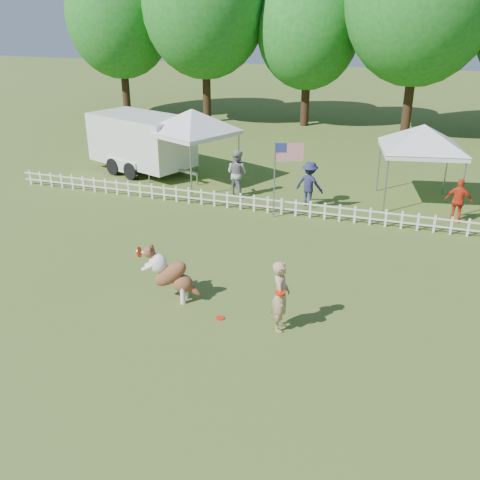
{
  "coord_description": "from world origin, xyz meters",
  "views": [
    {
      "loc": [
        4.1,
        -9.86,
        6.52
      ],
      "look_at": [
        -0.03,
        2.0,
        1.1
      ],
      "focal_mm": 40.0,
      "sensor_mm": 36.0,
      "label": 1
    }
  ],
  "objects_px": {
    "canopy_tent_right": "(419,165)",
    "spectator_c": "(459,201)",
    "flag_pole": "(274,180)",
    "cargo_trailer": "(142,143)",
    "spectator_b": "(309,184)",
    "frisbee_on_turf": "(220,318)",
    "spectator_a": "(237,173)",
    "handler": "(281,296)",
    "canopy_tent_left": "(193,147)",
    "dog": "(172,274)"
  },
  "relations": [
    {
      "from": "handler",
      "to": "spectator_b",
      "type": "relative_size",
      "value": 1.02
    },
    {
      "from": "handler",
      "to": "cargo_trailer",
      "type": "relative_size",
      "value": 0.29
    },
    {
      "from": "frisbee_on_turf",
      "to": "canopy_tent_left",
      "type": "distance_m",
      "value": 10.74
    },
    {
      "from": "cargo_trailer",
      "to": "spectator_b",
      "type": "bearing_deg",
      "value": 5.51
    },
    {
      "from": "cargo_trailer",
      "to": "canopy_tent_right",
      "type": "bearing_deg",
      "value": 17.65
    },
    {
      "from": "frisbee_on_turf",
      "to": "canopy_tent_left",
      "type": "bearing_deg",
      "value": 116.9
    },
    {
      "from": "canopy_tent_left",
      "to": "flag_pole",
      "type": "height_order",
      "value": "canopy_tent_left"
    },
    {
      "from": "frisbee_on_turf",
      "to": "spectator_b",
      "type": "relative_size",
      "value": 0.13
    },
    {
      "from": "spectator_a",
      "to": "spectator_b",
      "type": "bearing_deg",
      "value": -166.35
    },
    {
      "from": "dog",
      "to": "spectator_a",
      "type": "xyz_separation_m",
      "value": [
        -1.18,
        8.04,
        0.18
      ]
    },
    {
      "from": "cargo_trailer",
      "to": "canopy_tent_left",
      "type": "bearing_deg",
      "value": 4.06
    },
    {
      "from": "spectator_b",
      "to": "spectator_c",
      "type": "distance_m",
      "value": 5.0
    },
    {
      "from": "handler",
      "to": "spectator_c",
      "type": "bearing_deg",
      "value": -36.54
    },
    {
      "from": "spectator_b",
      "to": "frisbee_on_turf",
      "type": "bearing_deg",
      "value": 103.23
    },
    {
      "from": "spectator_a",
      "to": "flag_pole",
      "type": "bearing_deg",
      "value": 155.21
    },
    {
      "from": "frisbee_on_turf",
      "to": "canopy_tent_right",
      "type": "height_order",
      "value": "canopy_tent_right"
    },
    {
      "from": "handler",
      "to": "canopy_tent_left",
      "type": "distance_m",
      "value": 11.32
    },
    {
      "from": "frisbee_on_turf",
      "to": "handler",
      "type": "bearing_deg",
      "value": 1.87
    },
    {
      "from": "canopy_tent_right",
      "to": "cargo_trailer",
      "type": "height_order",
      "value": "canopy_tent_right"
    },
    {
      "from": "canopy_tent_right",
      "to": "flag_pole",
      "type": "distance_m",
      "value": 5.47
    },
    {
      "from": "frisbee_on_turf",
      "to": "canopy_tent_right",
      "type": "bearing_deg",
      "value": 68.64
    },
    {
      "from": "canopy_tent_right",
      "to": "spectator_c",
      "type": "bearing_deg",
      "value": -60.21
    },
    {
      "from": "cargo_trailer",
      "to": "spectator_b",
      "type": "distance_m",
      "value": 8.08
    },
    {
      "from": "cargo_trailer",
      "to": "spectator_c",
      "type": "distance_m",
      "value": 12.98
    },
    {
      "from": "handler",
      "to": "spectator_a",
      "type": "distance_m",
      "value": 9.31
    },
    {
      "from": "spectator_c",
      "to": "frisbee_on_turf",
      "type": "bearing_deg",
      "value": 64.73
    },
    {
      "from": "handler",
      "to": "flag_pole",
      "type": "height_order",
      "value": "flag_pole"
    },
    {
      "from": "canopy_tent_left",
      "to": "flag_pole",
      "type": "relative_size",
      "value": 1.12
    },
    {
      "from": "canopy_tent_left",
      "to": "spectator_a",
      "type": "bearing_deg",
      "value": -0.62
    },
    {
      "from": "handler",
      "to": "canopy_tent_right",
      "type": "relative_size",
      "value": 0.58
    },
    {
      "from": "spectator_b",
      "to": "spectator_c",
      "type": "height_order",
      "value": "spectator_b"
    },
    {
      "from": "canopy_tent_right",
      "to": "cargo_trailer",
      "type": "relative_size",
      "value": 0.5
    },
    {
      "from": "frisbee_on_turf",
      "to": "spectator_c",
      "type": "xyz_separation_m",
      "value": [
        5.23,
        8.24,
        0.74
      ]
    },
    {
      "from": "dog",
      "to": "spectator_c",
      "type": "bearing_deg",
      "value": 40.44
    },
    {
      "from": "canopy_tent_left",
      "to": "spectator_a",
      "type": "height_order",
      "value": "canopy_tent_left"
    },
    {
      "from": "spectator_c",
      "to": "canopy_tent_right",
      "type": "bearing_deg",
      "value": -41.95
    },
    {
      "from": "spectator_a",
      "to": "spectator_c",
      "type": "height_order",
      "value": "spectator_a"
    },
    {
      "from": "handler",
      "to": "frisbee_on_turf",
      "type": "xyz_separation_m",
      "value": [
        -1.4,
        -0.05,
        -0.81
      ]
    },
    {
      "from": "dog",
      "to": "canopy_tent_right",
      "type": "relative_size",
      "value": 0.5
    },
    {
      "from": "dog",
      "to": "canopy_tent_left",
      "type": "bearing_deg",
      "value": 101.38
    },
    {
      "from": "frisbee_on_turf",
      "to": "cargo_trailer",
      "type": "height_order",
      "value": "cargo_trailer"
    },
    {
      "from": "canopy_tent_right",
      "to": "flag_pole",
      "type": "bearing_deg",
      "value": -156.17
    },
    {
      "from": "handler",
      "to": "canopy_tent_left",
      "type": "relative_size",
      "value": 0.56
    },
    {
      "from": "spectator_a",
      "to": "spectator_b",
      "type": "xyz_separation_m",
      "value": [
        2.81,
        -0.19,
        -0.08
      ]
    },
    {
      "from": "dog",
      "to": "spectator_c",
      "type": "height_order",
      "value": "spectator_c"
    },
    {
      "from": "canopy_tent_right",
      "to": "spectator_a",
      "type": "height_order",
      "value": "canopy_tent_right"
    },
    {
      "from": "canopy_tent_left",
      "to": "cargo_trailer",
      "type": "distance_m",
      "value": 2.89
    },
    {
      "from": "flag_pole",
      "to": "spectator_c",
      "type": "xyz_separation_m",
      "value": [
        5.87,
        1.54,
        -0.56
      ]
    },
    {
      "from": "handler",
      "to": "dog",
      "type": "height_order",
      "value": "handler"
    },
    {
      "from": "handler",
      "to": "dog",
      "type": "bearing_deg",
      "value": 70.9
    }
  ]
}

